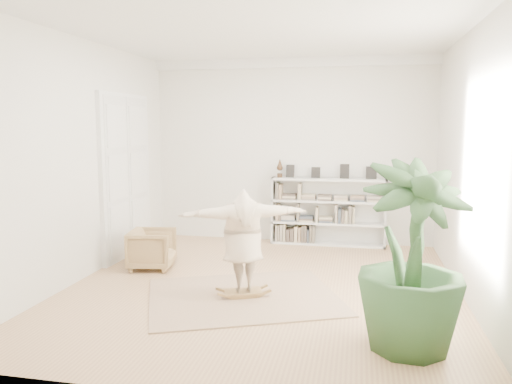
% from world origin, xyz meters
% --- Properties ---
extents(floor, '(6.00, 6.00, 0.00)m').
position_xyz_m(floor, '(0.00, 0.00, 0.00)').
color(floor, '#AC7E58').
rests_on(floor, ground).
extents(room_shell, '(6.00, 6.00, 6.00)m').
position_xyz_m(room_shell, '(0.00, 2.94, 3.51)').
color(room_shell, silver).
rests_on(room_shell, floor).
extents(doors, '(0.09, 1.78, 2.92)m').
position_xyz_m(doors, '(-2.70, 1.30, 1.40)').
color(doors, white).
rests_on(doors, floor).
extents(bookshelf, '(2.20, 0.35, 1.64)m').
position_xyz_m(bookshelf, '(0.74, 2.82, 0.64)').
color(bookshelf, silver).
rests_on(bookshelf, floor).
extents(armchair, '(0.81, 0.79, 0.64)m').
position_xyz_m(armchair, '(-1.94, 0.59, 0.32)').
color(armchair, tan).
rests_on(armchair, floor).
extents(rug, '(3.08, 2.82, 0.02)m').
position_xyz_m(rug, '(-0.18, -0.47, 0.01)').
color(rug, tan).
rests_on(rug, floor).
extents(rocker_board, '(0.58, 0.47, 0.11)m').
position_xyz_m(rocker_board, '(-0.18, -0.47, 0.07)').
color(rocker_board, olive).
rests_on(rocker_board, rug).
extents(person, '(1.76, 1.10, 1.39)m').
position_xyz_m(person, '(-0.18, -0.47, 0.82)').
color(person, beige).
rests_on(person, rocker_board).
extents(houseplant, '(1.46, 1.46, 1.98)m').
position_xyz_m(houseplant, '(1.86, -1.66, 0.99)').
color(houseplant, '#2C5028').
rests_on(houseplant, floor).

